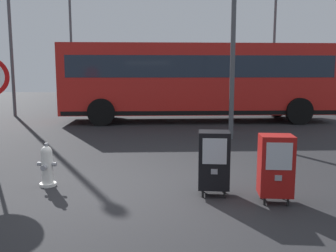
{
  "coord_description": "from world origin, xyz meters",
  "views": [
    {
      "loc": [
        0.87,
        -5.85,
        1.92
      ],
      "look_at": [
        0.3,
        1.2,
        0.9
      ],
      "focal_mm": 39.48,
      "sensor_mm": 36.0,
      "label": 1
    }
  ],
  "objects_px": {
    "newspaper_box_secondary": "(214,160)",
    "street_light_near_right": "(274,38)",
    "street_light_far_left": "(70,22)",
    "newspaper_box_primary": "(276,165)",
    "fire_hydrant": "(47,166)",
    "bus_near": "(198,78)",
    "street_light_near_left": "(234,10)",
    "street_light_far_right": "(9,14)"
  },
  "relations": [
    {
      "from": "fire_hydrant",
      "to": "newspaper_box_primary",
      "type": "height_order",
      "value": "newspaper_box_primary"
    },
    {
      "from": "street_light_near_left",
      "to": "street_light_near_right",
      "type": "height_order",
      "value": "street_light_near_right"
    },
    {
      "from": "street_light_near_left",
      "to": "bus_near",
      "type": "bearing_deg",
      "value": 104.04
    },
    {
      "from": "bus_near",
      "to": "fire_hydrant",
      "type": "bearing_deg",
      "value": -113.18
    },
    {
      "from": "fire_hydrant",
      "to": "newspaper_box_secondary",
      "type": "bearing_deg",
      "value": -5.03
    },
    {
      "from": "street_light_far_left",
      "to": "newspaper_box_primary",
      "type": "bearing_deg",
      "value": -61.97
    },
    {
      "from": "fire_hydrant",
      "to": "street_light_far_left",
      "type": "xyz_separation_m",
      "value": [
        -4.91,
        15.68,
        4.5
      ]
    },
    {
      "from": "newspaper_box_secondary",
      "to": "street_light_far_right",
      "type": "xyz_separation_m",
      "value": [
        -8.46,
        10.22,
        3.88
      ]
    },
    {
      "from": "bus_near",
      "to": "street_light_near_left",
      "type": "bearing_deg",
      "value": -83.28
    },
    {
      "from": "street_light_near_right",
      "to": "fire_hydrant",
      "type": "bearing_deg",
      "value": -114.11
    },
    {
      "from": "fire_hydrant",
      "to": "street_light_near_left",
      "type": "relative_size",
      "value": 0.12
    },
    {
      "from": "newspaper_box_primary",
      "to": "street_light_far_left",
      "type": "distance_m",
      "value": 18.84
    },
    {
      "from": "street_light_far_left",
      "to": "street_light_far_right",
      "type": "relative_size",
      "value": 1.1
    },
    {
      "from": "newspaper_box_secondary",
      "to": "street_light_near_left",
      "type": "xyz_separation_m",
      "value": [
        0.72,
        5.15,
        3.11
      ]
    },
    {
      "from": "newspaper_box_primary",
      "to": "street_light_near_left",
      "type": "relative_size",
      "value": 0.16
    },
    {
      "from": "street_light_near_left",
      "to": "newspaper_box_secondary",
      "type": "bearing_deg",
      "value": -97.96
    },
    {
      "from": "newspaper_box_primary",
      "to": "street_light_far_right",
      "type": "xyz_separation_m",
      "value": [
        -9.36,
        10.49,
        3.88
      ]
    },
    {
      "from": "fire_hydrant",
      "to": "bus_near",
      "type": "bearing_deg",
      "value": 74.14
    },
    {
      "from": "newspaper_box_primary",
      "to": "newspaper_box_secondary",
      "type": "xyz_separation_m",
      "value": [
        -0.9,
        0.27,
        0.0
      ]
    },
    {
      "from": "newspaper_box_primary",
      "to": "newspaper_box_secondary",
      "type": "height_order",
      "value": "same"
    },
    {
      "from": "fire_hydrant",
      "to": "street_light_far_right",
      "type": "height_order",
      "value": "street_light_far_right"
    },
    {
      "from": "street_light_near_right",
      "to": "street_light_far_right",
      "type": "distance_m",
      "value": 13.21
    },
    {
      "from": "fire_hydrant",
      "to": "street_light_far_left",
      "type": "distance_m",
      "value": 17.04
    },
    {
      "from": "newspaper_box_secondary",
      "to": "street_light_far_left",
      "type": "distance_m",
      "value": 18.21
    },
    {
      "from": "fire_hydrant",
      "to": "bus_near",
      "type": "height_order",
      "value": "bus_near"
    },
    {
      "from": "street_light_near_left",
      "to": "street_light_far_left",
      "type": "height_order",
      "value": "street_light_far_left"
    },
    {
      "from": "bus_near",
      "to": "street_light_far_left",
      "type": "xyz_separation_m",
      "value": [
        -7.44,
        6.77,
        3.14
      ]
    },
    {
      "from": "street_light_far_left",
      "to": "street_light_far_right",
      "type": "height_order",
      "value": "street_light_far_left"
    },
    {
      "from": "newspaper_box_secondary",
      "to": "street_light_near_right",
      "type": "distance_m",
      "value": 15.86
    },
    {
      "from": "street_light_far_right",
      "to": "bus_near",
      "type": "bearing_deg",
      "value": -7.43
    },
    {
      "from": "fire_hydrant",
      "to": "street_light_near_right",
      "type": "distance_m",
      "value": 16.59
    },
    {
      "from": "street_light_near_right",
      "to": "street_light_far_left",
      "type": "relative_size",
      "value": 0.76
    },
    {
      "from": "fire_hydrant",
      "to": "street_light_near_left",
      "type": "height_order",
      "value": "street_light_near_left"
    },
    {
      "from": "bus_near",
      "to": "street_light_near_left",
      "type": "xyz_separation_m",
      "value": [
        1.0,
        -4.0,
        1.97
      ]
    },
    {
      "from": "fire_hydrant",
      "to": "newspaper_box_secondary",
      "type": "xyz_separation_m",
      "value": [
        2.81,
        -0.25,
        0.22
      ]
    },
    {
      "from": "fire_hydrant",
      "to": "street_light_near_right",
      "type": "bearing_deg",
      "value": 65.89
    },
    {
      "from": "street_light_far_right",
      "to": "street_light_near_left",
      "type": "bearing_deg",
      "value": -28.91
    },
    {
      "from": "fire_hydrant",
      "to": "street_light_near_left",
      "type": "distance_m",
      "value": 6.9
    },
    {
      "from": "bus_near",
      "to": "street_light_far_left",
      "type": "bearing_deg",
      "value": 130.38
    },
    {
      "from": "fire_hydrant",
      "to": "street_light_far_right",
      "type": "bearing_deg",
      "value": 119.53
    },
    {
      "from": "street_light_far_left",
      "to": "street_light_far_right",
      "type": "bearing_deg",
      "value": -97.38
    },
    {
      "from": "bus_near",
      "to": "street_light_near_right",
      "type": "xyz_separation_m",
      "value": [
        4.1,
        5.9,
        2.08
      ]
    }
  ]
}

